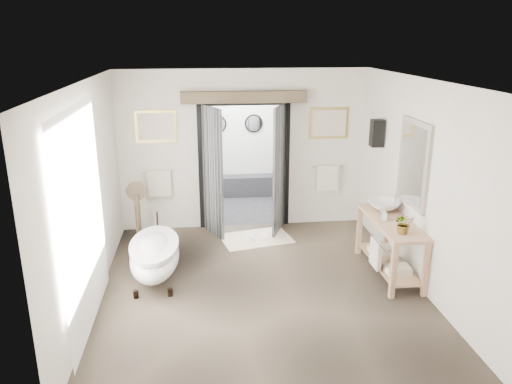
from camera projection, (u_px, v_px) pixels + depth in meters
ground_plane at (261, 288)px, 7.12m from camera, size 5.00×5.00×0.00m
room_shell at (260, 164)px, 6.44m from camera, size 4.52×5.02×2.91m
shower_room at (238, 160)px, 10.63m from camera, size 2.22×2.01×2.51m
back_wall_dressing at (245, 146)px, 8.84m from camera, size 3.82×0.77×2.52m
clawfoot_tub at (155, 255)px, 7.29m from camera, size 0.71×1.58×0.77m
vanity at (389, 242)px, 7.42m from camera, size 0.57×1.60×0.85m
pedestal_mirror at (138, 218)px, 8.44m from camera, size 0.34×0.22×1.14m
rug at (256, 238)px, 8.83m from camera, size 1.34×1.03×0.01m
slippers at (258, 237)px, 8.83m from camera, size 0.37×0.27×0.05m
basin at (384, 206)px, 7.65m from camera, size 0.65×0.65×0.17m
plant at (404, 223)px, 6.80m from camera, size 0.28×0.24×0.29m
soap_bottle_a at (384, 215)px, 7.29m from camera, size 0.10×0.10×0.17m
soap_bottle_b at (375, 201)px, 7.93m from camera, size 0.14×0.14×0.16m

